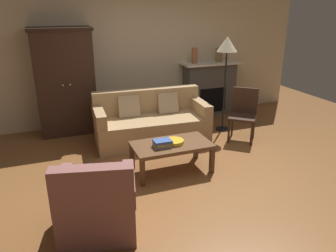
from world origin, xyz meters
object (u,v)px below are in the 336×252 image
mantel_vase_terracotta (195,56)px  mantel_vase_bronze (219,55)px  couch (151,123)px  fireplace (209,88)px  armchair_near_left (97,205)px  armoire (65,82)px  floor_lamp (227,50)px  coffee_table (172,147)px  side_chair_wooden (244,111)px  fruit_bowl (174,142)px  book_stack (163,143)px

mantel_vase_terracotta → mantel_vase_bronze: 0.56m
mantel_vase_terracotta → couch: bearing=-141.9°
fireplace → armchair_near_left: fireplace is taller
armoire → mantel_vase_bronze: 3.15m
armchair_near_left → floor_lamp: 3.69m
armoire → armchair_near_left: 3.17m
couch → mantel_vase_terracotta: mantel_vase_terracotta is taller
coffee_table → armchair_near_left: (-1.21, -0.98, -0.05)m
armoire → fireplace: bearing=1.5°
floor_lamp → side_chair_wooden: bearing=-79.8°
fireplace → fruit_bowl: bearing=-127.8°
fireplace → book_stack: size_ratio=4.73×
armoire → coffee_table: (1.21, -2.12, -0.58)m
mantel_vase_bronze → side_chair_wooden: 1.71m
armchair_near_left → book_stack: bearing=41.3°
mantel_vase_terracotta → floor_lamp: 1.02m
armoire → floor_lamp: armoire is taller
armoire → coffee_table: 2.51m
side_chair_wooden → armchair_near_left: bearing=-149.5°
armchair_near_left → side_chair_wooden: 3.28m
book_stack → armchair_near_left: size_ratio=0.29×
armchair_near_left → couch: bearing=59.1°
armoire → mantel_vase_bronze: size_ratio=6.73×
floor_lamp → book_stack: bearing=-143.1°
fruit_bowl → book_stack: (-0.19, -0.05, 0.02)m
side_chair_wooden → floor_lamp: 1.12m
couch → mantel_vase_bronze: 2.30m
couch → book_stack: size_ratio=7.37×
fruit_bowl → floor_lamp: 2.18m
coffee_table → mantel_vase_terracotta: 2.72m
couch → armchair_near_left: (-1.29, -2.16, -0.00)m
mantel_vase_bronze → side_chair_wooden: mantel_vase_bronze is taller
coffee_table → floor_lamp: floor_lamp is taller
fireplace → fruit_bowl: size_ratio=4.54×
coffee_table → armchair_near_left: armchair_near_left is taller
couch → coffee_table: couch is taller
coffee_table → mantel_vase_terracotta: (1.36, 2.18, 0.91)m
fireplace → coffee_table: 2.81m
couch → mantel_vase_terracotta: bearing=38.1°
mantel_vase_terracotta → mantel_vase_bronze: size_ratio=1.11×
side_chair_wooden → book_stack: bearing=-157.5°
fruit_bowl → mantel_vase_bronze: (1.89, 2.18, 0.82)m
armchair_near_left → side_chair_wooden: size_ratio=1.03×
fruit_bowl → mantel_vase_terracotta: (1.33, 2.18, 0.83)m
armoire → coffee_table: bearing=-60.3°
fireplace → armoire: (-2.95, -0.08, 0.38)m
coffee_table → fruit_bowl: size_ratio=3.96×
couch → book_stack: bearing=-100.9°
fruit_bowl → mantel_vase_bronze: size_ratio=0.99×
coffee_table → fruit_bowl: fruit_bowl is taller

